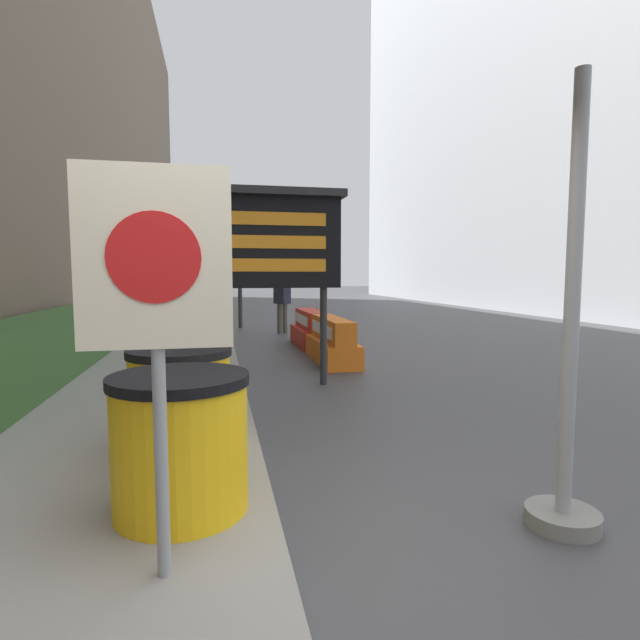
% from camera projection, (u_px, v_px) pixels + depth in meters
% --- Properties ---
extents(ground_plane, '(120.00, 120.00, 0.00)m').
position_uv_depth(ground_plane, '(295.00, 611.00, 2.29)').
color(ground_plane, '#3F3F42').
extents(hedge_strip, '(0.90, 7.45, 0.80)m').
position_uv_depth(hedge_strip, '(35.00, 350.00, 6.42)').
color(hedge_strip, '#335628').
rests_on(hedge_strip, sidewalk_left).
extents(barrel_drum_foreground, '(0.80, 0.80, 0.80)m').
position_uv_depth(barrel_drum_foreground, '(181.00, 442.00, 2.89)').
color(barrel_drum_foreground, yellow).
rests_on(barrel_drum_foreground, sidewalk_left).
extents(barrel_drum_middle, '(0.80, 0.80, 0.80)m').
position_uv_depth(barrel_drum_middle, '(181.00, 399.00, 3.89)').
color(barrel_drum_middle, yellow).
rests_on(barrel_drum_middle, sidewalk_left).
extents(warning_sign, '(0.65, 0.08, 1.84)m').
position_uv_depth(warning_sign, '(156.00, 290.00, 2.15)').
color(warning_sign, gray).
rests_on(warning_sign, sidewalk_left).
extents(message_board, '(2.27, 0.36, 2.67)m').
position_uv_depth(message_board, '(261.00, 241.00, 6.64)').
color(message_board, '#28282B').
rests_on(message_board, ground_plane).
extents(jersey_barrier_orange_near, '(0.60, 1.95, 0.78)m').
position_uv_depth(jersey_barrier_orange_near, '(332.00, 343.00, 8.77)').
color(jersey_barrier_orange_near, orange).
rests_on(jersey_barrier_orange_near, ground_plane).
extents(jersey_barrier_red_striped, '(0.62, 1.77, 0.77)m').
position_uv_depth(jersey_barrier_red_striped, '(310.00, 330.00, 10.76)').
color(jersey_barrier_red_striped, red).
rests_on(jersey_barrier_red_striped, ground_plane).
extents(traffic_cone_near, '(0.38, 0.38, 0.68)m').
position_uv_depth(traffic_cone_near, '(317.00, 318.00, 13.87)').
color(traffic_cone_near, black).
rests_on(traffic_cone_near, ground_plane).
extents(traffic_light_near_curb, '(0.28, 0.44, 3.94)m').
position_uv_depth(traffic_light_near_curb, '(239.00, 228.00, 14.13)').
color(traffic_light_near_curb, '#2D2D30').
rests_on(traffic_light_near_curb, ground_plane).
extents(pedestrian_worker, '(0.44, 0.49, 1.60)m').
position_uv_depth(pedestrian_worker, '(282.00, 297.00, 13.04)').
color(pedestrian_worker, '#514C42').
rests_on(pedestrian_worker, ground_plane).
extents(steel_pole_right, '(0.44, 0.44, 2.71)m').
position_uv_depth(steel_pole_right, '(568.00, 405.00, 3.00)').
color(steel_pole_right, gray).
rests_on(steel_pole_right, ground_plane).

